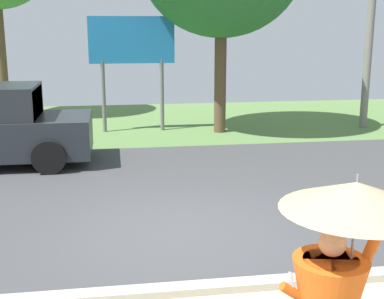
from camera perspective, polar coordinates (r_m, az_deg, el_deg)
The scene contains 3 objects.
ground_plane at distance 11.30m, azimuth -2.94°, elevation -3.47°, with size 40.00×22.00×0.20m.
monk_pedestrian at distance 4.43m, azimuth 15.35°, elevation -14.67°, with size 1.17×1.17×2.13m.
roadside_billboard at distance 16.24m, azimuth -6.58°, elevation 10.90°, with size 2.60×0.12×3.50m.
Camera 1 is at (-1.07, -7.82, 3.22)m, focal length 48.89 mm.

